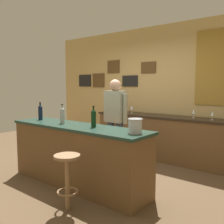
# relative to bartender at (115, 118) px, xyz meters

# --- Properties ---
(ground_plane) EXTENTS (10.00, 10.00, 0.00)m
(ground_plane) POSITION_rel_bartender_xyz_m (0.01, -0.55, -0.94)
(ground_plane) COLOR brown
(back_wall) EXTENTS (6.00, 0.09, 2.80)m
(back_wall) POSITION_rel_bartender_xyz_m (0.03, 1.47, 0.48)
(back_wall) COLOR tan
(back_wall) RESTS_ON ground_plane
(bar_counter) EXTENTS (2.44, 0.60, 0.92)m
(bar_counter) POSITION_rel_bartender_xyz_m (0.01, -0.95, -0.47)
(bar_counter) COLOR brown
(bar_counter) RESTS_ON ground_plane
(side_counter) EXTENTS (3.11, 0.56, 0.90)m
(side_counter) POSITION_rel_bartender_xyz_m (0.41, 1.10, -0.48)
(side_counter) COLOR brown
(side_counter) RESTS_ON ground_plane
(bartender) EXTENTS (0.52, 0.21, 1.62)m
(bartender) POSITION_rel_bartender_xyz_m (0.00, 0.00, 0.00)
(bartender) COLOR #384766
(bartender) RESTS_ON ground_plane
(bar_stool) EXTENTS (0.32, 0.32, 0.68)m
(bar_stool) POSITION_rel_bartender_xyz_m (0.49, -1.56, -0.48)
(bar_stool) COLOR olive
(bar_stool) RESTS_ON ground_plane
(wine_bottle_a) EXTENTS (0.07, 0.07, 0.31)m
(wine_bottle_a) POSITION_rel_bartender_xyz_m (-0.93, -0.92, 0.12)
(wine_bottle_a) COLOR black
(wine_bottle_a) RESTS_ON bar_counter
(wine_bottle_b) EXTENTS (0.07, 0.07, 0.31)m
(wine_bottle_b) POSITION_rel_bartender_xyz_m (-0.29, -0.97, 0.12)
(wine_bottle_b) COLOR #999E99
(wine_bottle_b) RESTS_ON bar_counter
(wine_bottle_c) EXTENTS (0.07, 0.07, 0.31)m
(wine_bottle_c) POSITION_rel_bartender_xyz_m (0.32, -0.91, 0.12)
(wine_bottle_c) COLOR black
(wine_bottle_c) RESTS_ON bar_counter
(ice_bucket) EXTENTS (0.19, 0.19, 0.19)m
(ice_bucket) POSITION_rel_bartender_xyz_m (1.05, -0.93, 0.08)
(ice_bucket) COLOR #B7BABF
(ice_bucket) RESTS_ON bar_counter
(wine_glass_a) EXTENTS (0.07, 0.07, 0.16)m
(wine_glass_a) POSITION_rel_bartender_xyz_m (-0.43, 1.14, 0.07)
(wine_glass_a) COLOR silver
(wine_glass_a) RESTS_ON side_counter
(wine_glass_b) EXTENTS (0.07, 0.07, 0.16)m
(wine_glass_b) POSITION_rel_bartender_xyz_m (0.99, 1.15, 0.07)
(wine_glass_b) COLOR silver
(wine_glass_b) RESTS_ON side_counter
(wine_glass_c) EXTENTS (0.07, 0.07, 0.16)m
(wine_glass_c) POSITION_rel_bartender_xyz_m (1.37, 1.06, 0.07)
(wine_glass_c) COLOR silver
(wine_glass_c) RESTS_ON side_counter
(coffee_mug) EXTENTS (0.13, 0.08, 0.09)m
(coffee_mug) POSITION_rel_bartender_xyz_m (-0.63, 1.07, 0.01)
(coffee_mug) COLOR #B2332D
(coffee_mug) RESTS_ON side_counter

